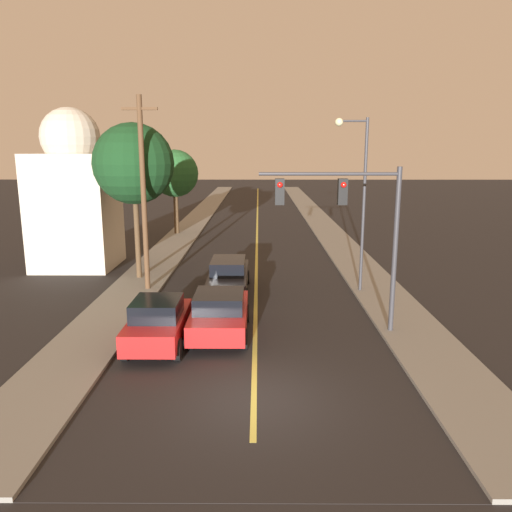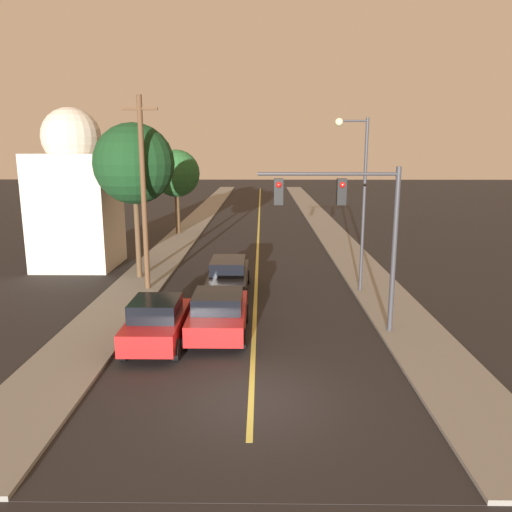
{
  "view_description": "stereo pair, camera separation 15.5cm",
  "coord_description": "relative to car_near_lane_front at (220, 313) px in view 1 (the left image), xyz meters",
  "views": [
    {
      "loc": [
        0.12,
        -12.25,
        6.58
      ],
      "look_at": [
        0.0,
        11.01,
        1.6
      ],
      "focal_mm": 35.0,
      "sensor_mm": 36.0,
      "label": 1
    },
    {
      "loc": [
        0.28,
        -12.25,
        6.58
      ],
      "look_at": [
        0.0,
        11.01,
        1.6
      ],
      "focal_mm": 35.0,
      "sensor_mm": 36.0,
      "label": 2
    }
  ],
  "objects": [
    {
      "name": "car_outer_lane_front",
      "position": [
        -2.0,
        -1.06,
        0.03
      ],
      "size": [
        1.89,
        3.96,
        1.69
      ],
      "color": "red",
      "rests_on": "ground"
    },
    {
      "name": "tree_left_far",
      "position": [
        -5.06,
        21.74,
        3.92
      ],
      "size": [
        3.62,
        3.62,
        6.47
      ],
      "color": "#4C3823",
      "rests_on": "ground"
    },
    {
      "name": "car_near_lane_front",
      "position": [
        0.0,
        0.0,
        0.0
      ],
      "size": [
        2.06,
        4.33,
        1.62
      ],
      "color": "red",
      "rests_on": "ground"
    },
    {
      "name": "streetlamp_right",
      "position": [
        5.87,
        5.56,
        4.22
      ],
      "size": [
        1.5,
        0.36,
        7.83
      ],
      "color": "#333338",
      "rests_on": "ground"
    },
    {
      "name": "utility_pole_left",
      "position": [
        -3.88,
        5.77,
        3.87
      ],
      "size": [
        1.6,
        0.24,
        8.83
      ],
      "color": "#513823",
      "rests_on": "ground"
    },
    {
      "name": "traffic_signal_mast",
      "position": [
        4.62,
        0.22,
        3.52
      ],
      "size": [
        4.91,
        0.42,
        5.89
      ],
      "color": "#333338",
      "rests_on": "ground"
    },
    {
      "name": "car_near_lane_second",
      "position": [
        0.0,
        5.41,
        0.0
      ],
      "size": [
        1.87,
        5.15,
        1.65
      ],
      "color": "black",
      "rests_on": "ground"
    },
    {
      "name": "ground_plane",
      "position": [
        1.27,
        -4.82,
        -0.83
      ],
      "size": [
        200.0,
        200.0,
        0.0
      ],
      "primitive_type": "plane",
      "color": "black"
    },
    {
      "name": "sidewalk_right",
      "position": [
        7.07,
        31.18,
        -0.77
      ],
      "size": [
        2.5,
        80.0,
        0.12
      ],
      "color": "gray",
      "rests_on": "ground"
    },
    {
      "name": "tree_left_near",
      "position": [
        -4.77,
        7.87,
        5.05
      ],
      "size": [
        3.99,
        3.99,
        7.77
      ],
      "color": "#4C3823",
      "rests_on": "ground"
    },
    {
      "name": "road_surface",
      "position": [
        1.27,
        31.18,
        -0.82
      ],
      "size": [
        9.1,
        80.0,
        0.01
      ],
      "color": "black",
      "rests_on": "ground"
    },
    {
      "name": "domed_building_left",
      "position": [
        -8.89,
        10.79,
        3.25
      ],
      "size": [
        4.23,
        4.23,
        8.83
      ],
      "color": "#BCB29E",
      "rests_on": "ground"
    },
    {
      "name": "sidewalk_left",
      "position": [
        -4.53,
        31.18,
        -0.77
      ],
      "size": [
        2.5,
        80.0,
        0.12
      ],
      "color": "gray",
      "rests_on": "ground"
    }
  ]
}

